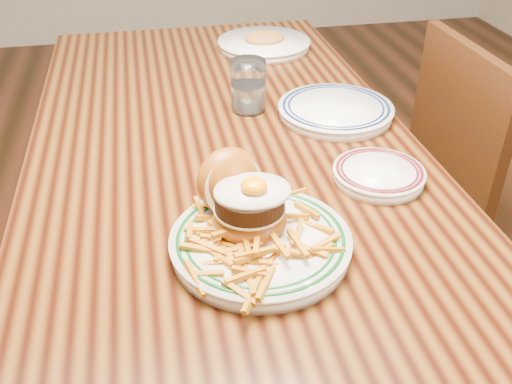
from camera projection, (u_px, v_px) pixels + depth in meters
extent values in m
plane|color=black|center=(230.00, 357.00, 1.71)|extent=(6.00, 6.00, 0.00)
cube|color=black|center=(222.00, 145.00, 1.30)|extent=(0.85, 1.60, 0.05)
cylinder|color=black|center=(95.00, 149.00, 2.06)|extent=(0.07, 0.07, 0.70)
cylinder|color=black|center=(291.00, 130.00, 2.18)|extent=(0.07, 0.07, 0.70)
cube|color=#3D210C|center=(500.00, 203.00, 1.63)|extent=(0.42, 0.42, 0.04)
cube|color=#3D210C|center=(456.00, 132.00, 1.46)|extent=(0.03, 0.42, 0.45)
cylinder|color=#3D210C|center=(503.00, 221.00, 1.93)|extent=(0.04, 0.04, 0.41)
cylinder|color=#3D210C|center=(404.00, 235.00, 1.87)|extent=(0.04, 0.04, 0.41)
cylinder|color=#3D210C|center=(458.00, 313.00, 1.58)|extent=(0.04, 0.04, 0.41)
cylinder|color=white|center=(260.00, 246.00, 0.94)|extent=(0.29, 0.29, 0.02)
cylinder|color=white|center=(261.00, 239.00, 0.93)|extent=(0.30, 0.30, 0.01)
torus|color=#0D4B19|center=(261.00, 238.00, 0.93)|extent=(0.28, 0.28, 0.01)
torus|color=#0D4B19|center=(261.00, 238.00, 0.93)|extent=(0.25, 0.25, 0.01)
ellipsoid|color=#954413|center=(250.00, 219.00, 0.95)|extent=(0.13, 0.13, 0.06)
cylinder|color=beige|center=(250.00, 208.00, 0.94)|extent=(0.12, 0.12, 0.00)
cylinder|color=black|center=(249.00, 200.00, 0.93)|extent=(0.12, 0.12, 0.03)
ellipsoid|color=silver|center=(252.00, 191.00, 0.92)|extent=(0.12, 0.10, 0.01)
ellipsoid|color=orange|center=(254.00, 186.00, 0.91)|extent=(0.04, 0.04, 0.02)
ellipsoid|color=#954413|center=(230.00, 181.00, 0.98)|extent=(0.14, 0.13, 0.13)
cylinder|color=beige|center=(235.00, 187.00, 0.97)|extent=(0.12, 0.07, 0.11)
cylinder|color=white|center=(378.00, 177.00, 1.12)|extent=(0.18, 0.18, 0.02)
cylinder|color=white|center=(379.00, 171.00, 1.12)|extent=(0.18, 0.18, 0.01)
torus|color=#551319|center=(379.00, 170.00, 1.12)|extent=(0.17, 0.17, 0.01)
torus|color=#551319|center=(379.00, 170.00, 1.12)|extent=(0.15, 0.15, 0.01)
cube|color=silver|center=(387.00, 167.00, 1.13)|extent=(0.06, 0.11, 0.00)
cylinder|color=white|center=(335.00, 112.00, 1.37)|extent=(0.27, 0.27, 0.02)
cylinder|color=white|center=(336.00, 107.00, 1.36)|extent=(0.28, 0.28, 0.01)
torus|color=#0E1E47|center=(336.00, 106.00, 1.36)|extent=(0.26, 0.26, 0.01)
torus|color=#0E1E47|center=(336.00, 106.00, 1.36)|extent=(0.23, 0.23, 0.01)
cylinder|color=white|center=(248.00, 86.00, 1.37)|extent=(0.08, 0.08, 0.13)
cylinder|color=silver|center=(248.00, 97.00, 1.38)|extent=(0.07, 0.07, 0.06)
cylinder|color=white|center=(264.00, 45.00, 1.76)|extent=(0.28, 0.28, 0.02)
cylinder|color=white|center=(264.00, 41.00, 1.75)|extent=(0.28, 0.28, 0.01)
ellipsoid|color=#BE8F36|center=(264.00, 38.00, 1.75)|extent=(0.12, 0.10, 0.04)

